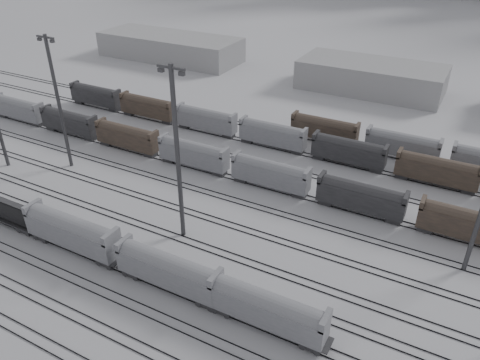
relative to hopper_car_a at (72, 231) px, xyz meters
The scene contains 12 objects.
ground 11.13m from the hopper_car_a, ahead, with size 900.00×900.00×0.00m, color silver.
tracks 19.86m from the hopper_car_a, 57.63° to the left, with size 220.00×71.50×0.16m.
hopper_car_a is the anchor object (origin of this frame).
hopper_car_b 17.75m from the hopper_car_a, ahead, with size 15.70×3.12×5.61m.
hopper_car_c 32.52m from the hopper_car_a, ahead, with size 15.35×3.05×5.49m.
light_mast_b 30.66m from the hopper_car_a, 136.96° to the left, with size 4.22×0.68×26.40m.
light_mast_c 20.04m from the hopper_car_a, 42.32° to the left, with size 4.47×0.72×27.97m.
bg_string_near 36.09m from the hopper_car_a, 59.23° to the left, with size 151.00×3.00×5.60m.
bg_string_mid 54.95m from the hopper_car_a, 58.81° to the left, with size 151.00×3.00×5.60m.
bg_string_far 71.68m from the hopper_car_a, 50.12° to the left, with size 66.00×3.00×5.60m.
warehouse_left 106.26m from the hopper_car_a, 117.79° to the left, with size 50.00×18.00×8.00m, color #9A9A9D.
warehouse_mid 96.20m from the hopper_car_a, 77.72° to the left, with size 40.00×18.00×8.00m, color #9A9A9D.
Camera 1 is at (38.78, -37.02, 45.67)m, focal length 35.00 mm.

